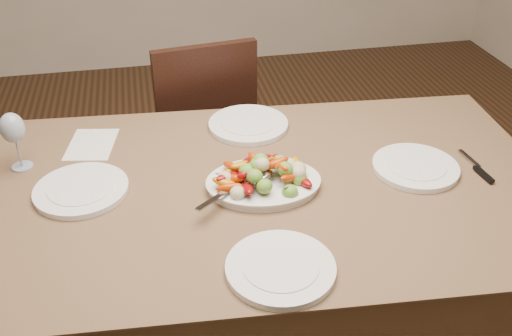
{
  "coord_description": "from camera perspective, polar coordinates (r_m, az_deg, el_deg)",
  "views": [
    {
      "loc": [
        -0.25,
        -1.24,
        1.75
      ],
      "look_at": [
        0.04,
        0.16,
        0.82
      ],
      "focal_mm": 40.0,
      "sensor_mm": 36.0,
      "label": 1
    }
  ],
  "objects": [
    {
      "name": "plate_left",
      "position": [
        1.78,
        -17.07,
        -2.12
      ],
      "size": [
        0.28,
        0.28,
        0.02
      ],
      "primitive_type": "cylinder",
      "color": "white",
      "rests_on": "dining_table"
    },
    {
      "name": "serving_spoon",
      "position": [
        1.66,
        -1.29,
        -1.54
      ],
      "size": [
        0.24,
        0.24,
        0.03
      ],
      "primitive_type": null,
      "rotation": [
        0.0,
        0.0,
        -0.81
      ],
      "color": "#9EA0A8",
      "rests_on": "serving_platter"
    },
    {
      "name": "chair_far",
      "position": [
        2.62,
        -5.8,
        3.77
      ],
      "size": [
        0.48,
        0.48,
        0.95
      ],
      "primitive_type": null,
      "rotation": [
        0.0,
        0.0,
        3.28
      ],
      "color": "black",
      "rests_on": "ground"
    },
    {
      "name": "plate_right",
      "position": [
        1.87,
        15.65,
        0.06
      ],
      "size": [
        0.27,
        0.27,
        0.02
      ],
      "primitive_type": "cylinder",
      "color": "white",
      "rests_on": "dining_table"
    },
    {
      "name": "menu_card",
      "position": [
        2.02,
        -16.11,
        2.28
      ],
      "size": [
        0.19,
        0.23,
        0.0
      ],
      "primitive_type": "cube",
      "rotation": [
        0.0,
        0.0,
        -0.19
      ],
      "color": "silver",
      "rests_on": "dining_table"
    },
    {
      "name": "table_knife",
      "position": [
        1.94,
        21.21,
        0.03
      ],
      "size": [
        0.03,
        0.2,
        0.01
      ],
      "primitive_type": null,
      "rotation": [
        0.0,
        0.0,
        0.09
      ],
      "color": "#9EA0A8",
      "rests_on": "dining_table"
    },
    {
      "name": "serving_platter",
      "position": [
        1.72,
        0.74,
        -1.7
      ],
      "size": [
        0.35,
        0.27,
        0.02
      ],
      "primitive_type": "ellipsoid",
      "rotation": [
        0.0,
        0.0,
        -0.08
      ],
      "color": "white",
      "rests_on": "dining_table"
    },
    {
      "name": "dining_table",
      "position": [
        1.98,
        0.0,
        -10.75
      ],
      "size": [
        1.92,
        1.18,
        0.76
      ],
      "primitive_type": "cube",
      "rotation": [
        0.0,
        0.0,
        -0.08
      ],
      "color": "brown",
      "rests_on": "ground"
    },
    {
      "name": "roasted_vegetables",
      "position": [
        1.69,
        0.76,
        -0.11
      ],
      "size": [
        0.29,
        0.21,
        0.09
      ],
      "primitive_type": null,
      "rotation": [
        0.0,
        0.0,
        -0.08
      ],
      "color": "maroon",
      "rests_on": "serving_platter"
    },
    {
      "name": "wine_glass",
      "position": [
        1.92,
        -22.93,
        2.63
      ],
      "size": [
        0.08,
        0.08,
        0.2
      ],
      "primitive_type": null,
      "color": "#8C99A5",
      "rests_on": "dining_table"
    },
    {
      "name": "plate_far",
      "position": [
        2.05,
        -0.77,
        4.35
      ],
      "size": [
        0.28,
        0.28,
        0.02
      ],
      "primitive_type": "cylinder",
      "color": "white",
      "rests_on": "dining_table"
    },
    {
      "name": "plate_near",
      "position": [
        1.44,
        2.47,
        -9.99
      ],
      "size": [
        0.28,
        0.28,
        0.02
      ],
      "primitive_type": "cylinder",
      "color": "white",
      "rests_on": "dining_table"
    }
  ]
}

